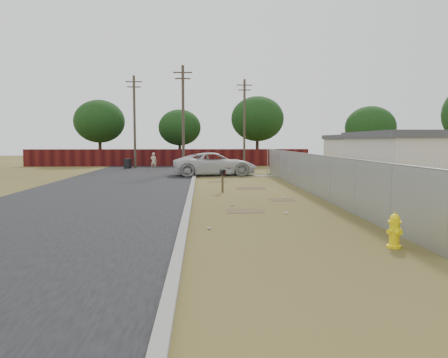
{
  "coord_description": "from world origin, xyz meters",
  "views": [
    {
      "loc": [
        -2.45,
        -21.41,
        2.67
      ],
      "look_at": [
        -1.53,
        -3.52,
        1.1
      ],
      "focal_mm": 35.0,
      "sensor_mm": 36.0,
      "label": 1
    }
  ],
  "objects": [
    {
      "name": "scattered_litter",
      "position": [
        -0.36,
        -4.82,
        0.04
      ],
      "size": [
        3.73,
        7.22,
        0.07
      ],
      "color": "silver",
      "rests_on": "ground"
    },
    {
      "name": "trash_bin",
      "position": [
        -9.62,
        21.25,
        0.48
      ],
      "size": [
        0.78,
        0.83,
        0.94
      ],
      "color": "black",
      "rests_on": "ground"
    },
    {
      "name": "street",
      "position": [
        -6.76,
        8.05,
        0.02
      ],
      "size": [
        15.1,
        60.0,
        0.12
      ],
      "color": "black",
      "rests_on": "ground"
    },
    {
      "name": "houses",
      "position": [
        9.7,
        3.13,
        1.56
      ],
      "size": [
        9.3,
        17.24,
        3.1
      ],
      "color": "silver",
      "rests_on": "ground"
    },
    {
      "name": "utility_poles",
      "position": [
        -3.67,
        20.67,
        4.69
      ],
      "size": [
        12.6,
        8.24,
        9.0
      ],
      "color": "#493F31",
      "rests_on": "ground"
    },
    {
      "name": "privacy_fence",
      "position": [
        -6.0,
        25.0,
        0.9
      ],
      "size": [
        30.0,
        0.12,
        1.8
      ],
      "primitive_type": "cube",
      "color": "#4F1311",
      "rests_on": "ground"
    },
    {
      "name": "mailbox",
      "position": [
        -1.38,
        0.96,
        0.96
      ],
      "size": [
        0.31,
        0.53,
        1.21
      ],
      "color": "brown",
      "rests_on": "ground"
    },
    {
      "name": "chainlink_fence",
      "position": [
        3.12,
        1.03,
        0.8
      ],
      "size": [
        0.1,
        27.06,
        2.02
      ],
      "color": "gray",
      "rests_on": "ground"
    },
    {
      "name": "pedestrian",
      "position": [
        -6.89,
        19.18,
        0.8
      ],
      "size": [
        0.66,
        0.51,
        1.6
      ],
      "primitive_type": "imported",
      "rotation": [
        0.0,
        0.0,
        2.89
      ],
      "color": "#C4AD90",
      "rests_on": "ground"
    },
    {
      "name": "fire_hydrant",
      "position": [
        2.36,
        -10.91,
        0.42
      ],
      "size": [
        0.44,
        0.45,
        0.9
      ],
      "color": "yellow",
      "rests_on": "ground"
    },
    {
      "name": "horizon_trees",
      "position": [
        0.84,
        23.56,
        4.63
      ],
      "size": [
        33.32,
        31.94,
        7.78
      ],
      "color": "#352518",
      "rests_on": "ground"
    },
    {
      "name": "ground",
      "position": [
        0.0,
        0.0,
        0.0
      ],
      "size": [
        120.0,
        120.0,
        0.0
      ],
      "primitive_type": "plane",
      "color": "olive",
      "rests_on": "ground"
    },
    {
      "name": "pickup_truck",
      "position": [
        -1.43,
        12.09,
        0.89
      ],
      "size": [
        6.69,
        3.7,
        1.77
      ],
      "primitive_type": "imported",
      "rotation": [
        0.0,
        0.0,
        1.69
      ],
      "color": "silver",
      "rests_on": "ground"
    }
  ]
}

